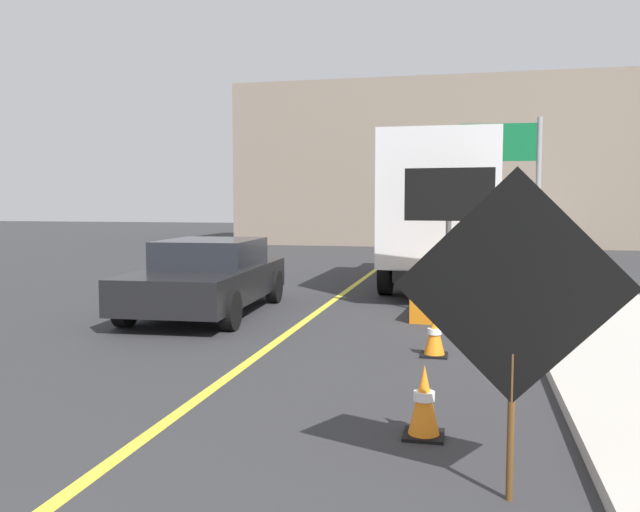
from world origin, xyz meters
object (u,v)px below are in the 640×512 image
at_px(traffic_cone_mid_lane, 434,335).
at_px(box_truck, 444,209).
at_px(traffic_cone_near_sign, 424,402).
at_px(arrow_board_trailer, 447,291).
at_px(highway_guide_sign, 515,163).
at_px(pickup_car, 208,276).
at_px(roadwork_sign, 514,293).

bearing_deg(traffic_cone_mid_lane, box_truck, 91.32).
bearing_deg(traffic_cone_near_sign, arrow_board_trailer, 89.99).
relative_size(traffic_cone_near_sign, traffic_cone_mid_lane, 1.10).
distance_m(arrow_board_trailer, box_truck, 4.64).
height_order(box_truck, traffic_cone_near_sign, box_truck).
bearing_deg(highway_guide_sign, box_truck, -106.15).
bearing_deg(highway_guide_sign, traffic_cone_near_sign, -95.99).
bearing_deg(traffic_cone_mid_lane, pickup_car, 149.50).
height_order(arrow_board_trailer, traffic_cone_near_sign, arrow_board_trailer).
height_order(box_truck, highway_guide_sign, highway_guide_sign).
height_order(pickup_car, traffic_cone_near_sign, pickup_car).
bearing_deg(roadwork_sign, traffic_cone_mid_lane, 99.88).
bearing_deg(roadwork_sign, highway_guide_sign, 86.35).
xyz_separation_m(roadwork_sign, box_truck, (-0.92, 11.81, 0.45)).
bearing_deg(traffic_cone_mid_lane, roadwork_sign, -80.12).
relative_size(roadwork_sign, highway_guide_sign, 0.47).
xyz_separation_m(box_truck, traffic_cone_mid_lane, (0.17, -7.56, -1.62)).
xyz_separation_m(box_truck, traffic_cone_near_sign, (0.24, -10.68, -1.60)).
bearing_deg(pickup_car, roadwork_sign, -53.28).
bearing_deg(arrow_board_trailer, pickup_car, -172.26).
bearing_deg(highway_guide_sign, roadwork_sign, -93.65).
bearing_deg(box_truck, roadwork_sign, -85.57).
xyz_separation_m(box_truck, pickup_car, (-4.16, -5.01, -1.22)).
distance_m(pickup_car, traffic_cone_mid_lane, 5.05).
bearing_deg(traffic_cone_mid_lane, highway_guide_sign, 82.51).
distance_m(highway_guide_sign, traffic_cone_near_sign, 18.44).
bearing_deg(arrow_board_trailer, highway_guide_sign, 80.87).
bearing_deg(pickup_car, arrow_board_trailer, 7.74).
height_order(roadwork_sign, traffic_cone_near_sign, roadwork_sign).
distance_m(arrow_board_trailer, traffic_cone_near_sign, 6.28).
relative_size(roadwork_sign, pickup_car, 0.50).
height_order(box_truck, pickup_car, box_truck).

